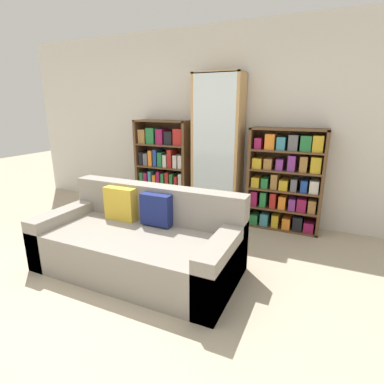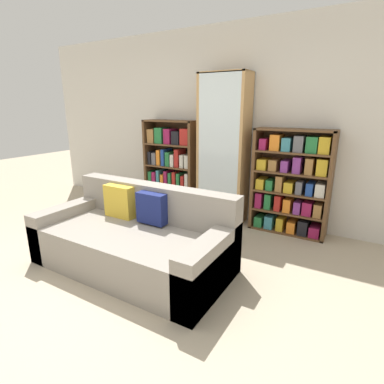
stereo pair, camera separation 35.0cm
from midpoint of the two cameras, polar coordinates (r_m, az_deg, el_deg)
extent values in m
plane|color=tan|center=(2.93, -19.65, -18.59)|extent=(16.00, 16.00, 0.00)
cube|color=beige|center=(4.53, 1.38, 12.60)|extent=(6.74, 0.06, 2.70)
cube|color=gray|center=(3.16, -13.57, -10.96)|extent=(2.02, 0.97, 0.42)
cube|color=gray|center=(3.29, -9.92, -2.03)|extent=(2.02, 0.20, 0.39)
cube|color=gray|center=(3.73, -24.79, -6.75)|extent=(0.20, 0.97, 0.54)
cube|color=gray|center=(2.71, 2.13, -13.81)|extent=(0.20, 0.97, 0.54)
cube|color=gold|center=(3.39, -16.38, -2.20)|extent=(0.36, 0.12, 0.36)
cube|color=navy|center=(3.12, -10.03, -3.35)|extent=(0.32, 0.12, 0.32)
cube|color=brown|center=(4.98, -11.66, 5.15)|extent=(0.04, 0.32, 1.42)
cube|color=brown|center=(4.55, -3.08, 4.44)|extent=(0.04, 0.32, 1.42)
cube|color=brown|center=(4.67, -7.89, 13.25)|extent=(0.88, 0.32, 0.02)
cube|color=brown|center=(4.93, -7.27, -3.14)|extent=(0.88, 0.32, 0.02)
cube|color=brown|center=(4.88, -6.61, 5.15)|extent=(0.88, 0.01, 1.42)
cube|color=brown|center=(4.83, -7.42, 0.84)|extent=(0.80, 0.32, 0.02)
cube|color=brown|center=(4.75, -7.57, 4.83)|extent=(0.80, 0.32, 0.02)
cube|color=brown|center=(4.70, -7.72, 8.93)|extent=(0.80, 0.32, 0.02)
cube|color=gold|center=(5.07, -10.67, -1.45)|extent=(0.06, 0.24, 0.19)
cube|color=teal|center=(5.01, -9.76, -1.27)|extent=(0.08, 0.24, 0.25)
cube|color=#7A3384|center=(4.95, -8.79, -1.34)|extent=(0.08, 0.24, 0.27)
cube|color=#7A3384|center=(4.90, -7.85, -1.53)|extent=(0.07, 0.24, 0.26)
cube|color=#8E1947|center=(4.86, -6.91, -1.72)|extent=(0.09, 0.24, 0.25)
cube|color=gold|center=(4.82, -5.87, -2.29)|extent=(0.08, 0.24, 0.18)
cube|color=#1E4293|center=(4.76, -4.94, -1.91)|extent=(0.07, 0.24, 0.27)
cube|color=teal|center=(4.72, -3.92, -2.42)|extent=(0.06, 0.24, 0.21)
cube|color=#237038|center=(4.98, -10.97, 2.61)|extent=(0.06, 0.24, 0.22)
cube|color=#8E1947|center=(4.94, -10.24, 2.52)|extent=(0.07, 0.24, 0.22)
cube|color=teal|center=(4.89, -9.44, 2.63)|extent=(0.05, 0.24, 0.26)
cube|color=orange|center=(4.85, -8.66, 2.22)|extent=(0.05, 0.24, 0.20)
cube|color=#8E1947|center=(4.81, -7.94, 2.49)|extent=(0.06, 0.24, 0.26)
cube|color=#237038|center=(4.77, -7.15, 2.28)|extent=(0.05, 0.24, 0.24)
cube|color=#AD231E|center=(4.73, -6.35, 2.32)|extent=(0.06, 0.24, 0.26)
cube|color=#237038|center=(4.69, -5.54, 2.15)|extent=(0.05, 0.24, 0.25)
cube|color=#AD231E|center=(4.65, -4.71, 1.87)|extent=(0.05, 0.24, 0.22)
cube|color=beige|center=(4.61, -3.88, 2.04)|extent=(0.06, 0.24, 0.26)
cube|color=black|center=(4.91, -11.09, 6.38)|extent=(0.06, 0.24, 0.20)
cube|color=#5B5B60|center=(4.86, -10.27, 6.25)|extent=(0.08, 0.24, 0.19)
cube|color=orange|center=(4.81, -9.41, 6.48)|extent=(0.07, 0.24, 0.24)
cube|color=#1E4293|center=(4.76, -8.56, 6.52)|extent=(0.06, 0.24, 0.25)
cube|color=#237038|center=(4.72, -7.67, 6.25)|extent=(0.07, 0.24, 0.22)
cube|color=beige|center=(4.68, -6.77, 5.99)|extent=(0.06, 0.24, 0.19)
cube|color=#AD231E|center=(4.63, -5.91, 6.44)|extent=(0.07, 0.24, 0.27)
cube|color=beige|center=(4.59, -4.90, 5.90)|extent=(0.06, 0.24, 0.19)
cube|color=beige|center=(4.55, -3.95, 5.84)|extent=(0.06, 0.24, 0.20)
cube|color=olive|center=(4.85, -10.98, 10.40)|extent=(0.12, 0.24, 0.21)
cube|color=#237038|center=(4.76, -9.47, 10.54)|extent=(0.14, 0.24, 0.24)
cube|color=#8E1947|center=(4.67, -7.81, 10.43)|extent=(0.11, 0.24, 0.23)
cube|color=black|center=(4.60, -6.18, 10.22)|extent=(0.13, 0.24, 0.20)
cube|color=#AD231E|center=(4.52, -4.47, 10.42)|extent=(0.14, 0.24, 0.24)
cube|color=tan|center=(4.40, -1.33, 8.29)|extent=(0.04, 0.36, 2.06)
cube|color=tan|center=(4.16, 6.65, 7.74)|extent=(0.04, 0.36, 2.06)
cube|color=tan|center=(4.25, 2.73, 21.73)|extent=(0.68, 0.36, 0.02)
cube|color=tan|center=(4.52, 2.40, -4.81)|extent=(0.68, 0.36, 0.02)
cube|color=tan|center=(4.43, 3.41, 8.32)|extent=(0.68, 0.01, 2.06)
cube|color=silver|center=(4.11, 1.62, 7.74)|extent=(0.60, 0.01, 2.03)
cube|color=tan|center=(4.39, 2.46, 0.24)|extent=(0.60, 0.32, 0.02)
cube|color=tan|center=(4.30, 2.52, 5.39)|extent=(0.60, 0.32, 0.02)
cube|color=tan|center=(4.25, 2.59, 10.73)|extent=(0.60, 0.32, 0.02)
cube|color=tan|center=(4.23, 2.66, 16.15)|extent=(0.60, 0.32, 0.02)
cylinder|color=silver|center=(4.58, -0.34, -3.80)|extent=(0.01, 0.01, 0.08)
cone|color=silver|center=(4.55, -0.34, -2.71)|extent=(0.06, 0.06, 0.10)
cylinder|color=silver|center=(4.57, 0.85, -3.87)|extent=(0.01, 0.01, 0.08)
cone|color=silver|center=(4.54, 0.85, -2.78)|extent=(0.06, 0.06, 0.10)
cylinder|color=silver|center=(4.53, 1.92, -4.04)|extent=(0.01, 0.01, 0.08)
cone|color=silver|center=(4.50, 1.93, -2.94)|extent=(0.06, 0.06, 0.10)
cylinder|color=silver|center=(4.48, 2.88, -4.31)|extent=(0.01, 0.01, 0.08)
cone|color=silver|center=(4.45, 2.90, -3.20)|extent=(0.06, 0.06, 0.10)
cylinder|color=silver|center=(4.44, 3.99, -4.49)|extent=(0.01, 0.01, 0.08)
cone|color=silver|center=(4.41, 4.01, -3.37)|extent=(0.06, 0.06, 0.10)
cylinder|color=silver|center=(4.43, 5.21, -4.57)|extent=(0.01, 0.01, 0.08)
cone|color=silver|center=(4.40, 5.24, -3.45)|extent=(0.06, 0.06, 0.10)
cylinder|color=silver|center=(4.47, -0.13, 1.27)|extent=(0.01, 0.01, 0.09)
cone|color=silver|center=(4.45, -0.13, 2.46)|extent=(0.08, 0.08, 0.10)
cylinder|color=silver|center=(4.43, 1.18, 1.12)|extent=(0.01, 0.01, 0.09)
cone|color=silver|center=(4.41, 1.18, 2.32)|extent=(0.08, 0.08, 0.10)
cylinder|color=silver|center=(4.37, 2.43, 0.91)|extent=(0.01, 0.01, 0.09)
cone|color=silver|center=(4.35, 2.45, 2.13)|extent=(0.08, 0.08, 0.10)
cylinder|color=silver|center=(4.35, 3.87, 0.80)|extent=(0.01, 0.01, 0.09)
cone|color=silver|center=(4.33, 3.89, 2.02)|extent=(0.08, 0.08, 0.10)
cylinder|color=silver|center=(4.30, 5.18, 0.59)|extent=(0.01, 0.01, 0.09)
cone|color=silver|center=(4.27, 5.21, 1.82)|extent=(0.08, 0.08, 0.10)
cylinder|color=silver|center=(4.39, -0.15, 6.25)|extent=(0.01, 0.01, 0.07)
cone|color=silver|center=(4.38, -0.15, 7.29)|extent=(0.08, 0.08, 0.09)
cylinder|color=silver|center=(4.33, 1.11, 6.12)|extent=(0.01, 0.01, 0.07)
cone|color=silver|center=(4.32, 1.12, 7.16)|extent=(0.08, 0.08, 0.09)
cylinder|color=silver|center=(4.30, 2.55, 6.03)|extent=(0.01, 0.01, 0.07)
cone|color=silver|center=(4.29, 2.56, 7.09)|extent=(0.08, 0.08, 0.09)
cylinder|color=silver|center=(4.25, 3.91, 5.90)|extent=(0.01, 0.01, 0.07)
cone|color=silver|center=(4.24, 3.93, 6.97)|extent=(0.08, 0.08, 0.09)
cylinder|color=silver|center=(4.22, 5.38, 5.80)|extent=(0.01, 0.01, 0.07)
cone|color=silver|center=(4.21, 5.41, 6.88)|extent=(0.08, 0.08, 0.09)
cylinder|color=silver|center=(4.31, 0.21, 11.43)|extent=(0.01, 0.01, 0.07)
cone|color=silver|center=(4.30, 0.21, 12.43)|extent=(0.09, 0.09, 0.08)
cylinder|color=silver|center=(4.24, 2.59, 11.34)|extent=(0.01, 0.01, 0.07)
cone|color=silver|center=(4.24, 2.60, 12.36)|extent=(0.09, 0.09, 0.08)
cylinder|color=silver|center=(4.17, 4.98, 11.22)|extent=(0.01, 0.01, 0.07)
cone|color=silver|center=(4.17, 5.00, 12.26)|extent=(0.09, 0.09, 0.08)
cylinder|color=silver|center=(4.31, -0.02, 16.89)|extent=(0.01, 0.01, 0.09)
cone|color=silver|center=(4.32, -0.02, 18.14)|extent=(0.09, 0.09, 0.10)
cylinder|color=silver|center=(4.25, 1.69, 16.90)|extent=(0.01, 0.01, 0.09)
cone|color=silver|center=(4.25, 1.70, 18.17)|extent=(0.09, 0.09, 0.10)
cylinder|color=silver|center=(4.20, 3.56, 16.88)|extent=(0.01, 0.01, 0.09)
cone|color=silver|center=(4.20, 3.58, 18.17)|extent=(0.09, 0.09, 0.10)
cylinder|color=silver|center=(4.17, 5.55, 16.85)|extent=(0.01, 0.01, 0.09)
cone|color=silver|center=(4.18, 5.58, 18.14)|extent=(0.09, 0.09, 0.10)
cube|color=brown|center=(4.20, 8.74, 2.86)|extent=(0.04, 0.32, 1.35)
cube|color=brown|center=(4.05, 21.43, 1.45)|extent=(0.04, 0.32, 1.35)
cube|color=brown|center=(4.00, 15.67, 11.46)|extent=(0.97, 0.32, 0.02)
cube|color=brown|center=(4.30, 14.34, -6.45)|extent=(0.97, 0.32, 0.02)
cube|color=brown|center=(4.25, 15.35, 2.62)|extent=(0.97, 0.01, 1.35)
cube|color=brown|center=(4.21, 14.60, -3.01)|extent=(0.89, 0.32, 0.02)
cube|color=brown|center=(4.13, 14.85, 0.42)|extent=(0.89, 0.32, 0.02)
cube|color=brown|center=(4.07, 15.11, 3.96)|extent=(0.89, 0.32, 0.02)
cube|color=brown|center=(4.03, 15.38, 7.59)|extent=(0.89, 0.32, 0.02)
cube|color=#237038|center=(4.33, 9.69, -4.84)|extent=(0.11, 0.24, 0.14)
cube|color=teal|center=(4.30, 11.53, -4.90)|extent=(0.11, 0.24, 0.17)
cube|color=gold|center=(4.27, 13.46, -5.13)|extent=(0.09, 0.24, 0.18)
cube|color=orange|center=(4.25, 15.40, -5.53)|extent=(0.10, 0.24, 0.15)
cube|color=black|center=(4.23, 17.34, -5.54)|extent=(0.12, 0.24, 0.19)
cube|color=#8E1947|center=(4.22, 19.20, -6.13)|extent=(0.12, 0.24, 0.13)
cube|color=#8E1947|center=(4.24, 9.70, -0.96)|extent=(0.09, 0.24, 0.20)
cube|color=#237038|center=(4.21, 11.33, -1.15)|extent=(0.08, 0.24, 0.20)
cube|color=#AD231E|center=(4.18, 13.05, -1.37)|extent=(0.08, 0.24, 0.20)
cube|color=orange|center=(4.17, 14.66, -1.76)|extent=(0.09, 0.24, 0.17)
cube|color=#7A3384|center=(4.15, 16.37, -2.08)|extent=(0.08, 0.24, 0.16)
cube|color=#8E1947|center=(4.14, 17.99, -2.19)|extent=(0.11, 0.24, 0.17)
cube|color=olive|center=(4.13, 19.72, -2.42)|extent=(0.09, 0.24, 0.17)
cube|color=gold|center=(4.18, 9.92, 2.03)|extent=(0.10, 0.24, 0.14)
cube|color=#237038|center=(4.15, 11.57, 1.83)|extent=(0.09, 0.24, 0.14)
cube|color=olive|center=(4.12, 13.25, 2.10)|extent=(0.08, 0.24, 0.20)
cube|color=gold|center=(4.10, 14.87, 1.45)|extent=(0.11, 0.24, 0.13)
cube|color=#5B5B60|center=(4.08, 16.66, 1.44)|extent=(0.08, 0.24, 0.16)
cube|color=#1E4293|center=(4.07, 18.36, 1.20)|extent=(0.08, 0.24, 0.16)
cube|color=beige|center=(4.06, 20.05, 1.06)|extent=(0.11, 0.24, 0.16)
cube|color=gold|center=(4.12, 10.17, 5.55)|extent=(0.12, 0.24, 0.14)
cube|color=olive|center=(4.09, 12.12, 5.39)|extent=(0.10, 0.24, 0.14)
cube|color=#7A3384|center=(4.06, 14.16, 5.20)|extent=(0.09, 0.24, 0.14)
cube|color=#7A3384|center=(4.03, 16.24, 5.38)|extent=(0.09, 0.24, 0.20)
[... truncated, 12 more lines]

